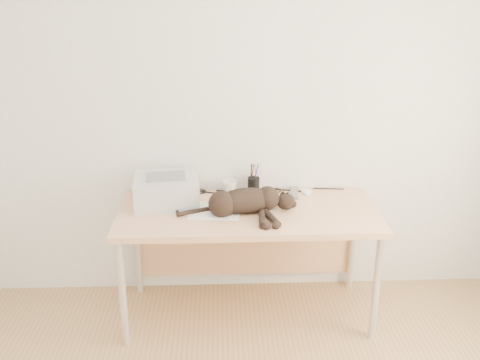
{
  "coord_description": "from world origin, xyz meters",
  "views": [
    {
      "loc": [
        -0.17,
        -1.62,
        2.07
      ],
      "look_at": [
        -0.05,
        1.34,
        0.96
      ],
      "focal_mm": 40.0,
      "sensor_mm": 36.0,
      "label": 1
    }
  ],
  "objects_px": {
    "desk": "(247,224)",
    "mouse": "(307,190)",
    "printer": "(167,190)",
    "pen_cup": "(254,185)",
    "cat": "(243,202)",
    "mug": "(230,187)"
  },
  "relations": [
    {
      "from": "desk",
      "to": "mouse",
      "type": "distance_m",
      "value": 0.47
    },
    {
      "from": "printer",
      "to": "cat",
      "type": "height_order",
      "value": "printer"
    },
    {
      "from": "desk",
      "to": "cat",
      "type": "relative_size",
      "value": 2.17
    },
    {
      "from": "printer",
      "to": "mouse",
      "type": "distance_m",
      "value": 0.93
    },
    {
      "from": "pen_cup",
      "to": "mug",
      "type": "bearing_deg",
      "value": -176.43
    },
    {
      "from": "desk",
      "to": "printer",
      "type": "bearing_deg",
      "value": 175.04
    },
    {
      "from": "pen_cup",
      "to": "mouse",
      "type": "height_order",
      "value": "pen_cup"
    },
    {
      "from": "desk",
      "to": "mug",
      "type": "relative_size",
      "value": 16.76
    },
    {
      "from": "mouse",
      "to": "cat",
      "type": "bearing_deg",
      "value": -144.95
    },
    {
      "from": "mug",
      "to": "pen_cup",
      "type": "distance_m",
      "value": 0.16
    },
    {
      "from": "cat",
      "to": "mug",
      "type": "height_order",
      "value": "cat"
    },
    {
      "from": "cat",
      "to": "mouse",
      "type": "bearing_deg",
      "value": 27.76
    },
    {
      "from": "cat",
      "to": "pen_cup",
      "type": "relative_size",
      "value": 3.68
    },
    {
      "from": "cat",
      "to": "mouse",
      "type": "relative_size",
      "value": 6.28
    },
    {
      "from": "mouse",
      "to": "printer",
      "type": "bearing_deg",
      "value": -172.15
    },
    {
      "from": "cat",
      "to": "mug",
      "type": "xyz_separation_m",
      "value": [
        -0.08,
        0.32,
        -0.03
      ]
    },
    {
      "from": "printer",
      "to": "cat",
      "type": "bearing_deg",
      "value": -20.22
    },
    {
      "from": "desk",
      "to": "pen_cup",
      "type": "bearing_deg",
      "value": 75.95
    },
    {
      "from": "desk",
      "to": "printer",
      "type": "height_order",
      "value": "printer"
    },
    {
      "from": "cat",
      "to": "mug",
      "type": "distance_m",
      "value": 0.33
    },
    {
      "from": "desk",
      "to": "pen_cup",
      "type": "height_order",
      "value": "pen_cup"
    },
    {
      "from": "printer",
      "to": "cat",
      "type": "xyz_separation_m",
      "value": [
        0.47,
        -0.17,
        -0.02
      ]
    }
  ]
}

